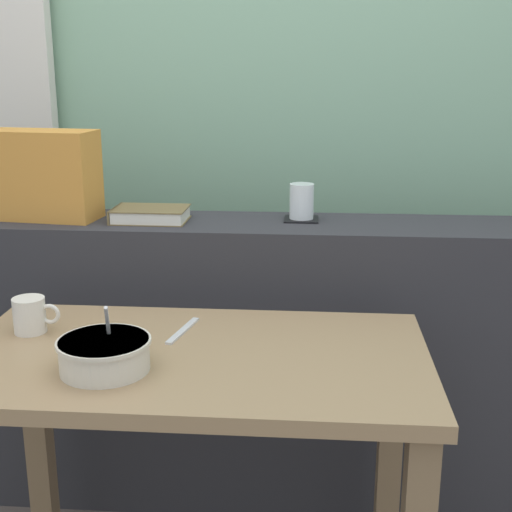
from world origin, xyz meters
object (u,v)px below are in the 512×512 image
Objects in this scene: soup_bowl at (105,355)px; throw_pillow at (42,175)px; ceramic_mug at (30,315)px; closed_book at (150,214)px; fork_utensil at (183,331)px; breakfast_table at (194,407)px; coaster_square at (301,219)px; juice_glass at (302,203)px.

throw_pillow is at bearing 118.59° from soup_bowl.
ceramic_mug is (-0.24, 0.20, 0.01)m from soup_bowl.
ceramic_mug is (-0.19, -0.47, -0.15)m from closed_book.
soup_bowl is 0.26m from fork_utensil.
breakfast_table is 4.79× the size of closed_book.
coaster_square is (0.23, 0.61, 0.31)m from breakfast_table.
ceramic_mug is at bearing -111.79° from closed_book.
fork_utensil is (-0.04, 0.12, 0.14)m from breakfast_table.
fork_utensil is (0.12, 0.23, -0.03)m from soup_bowl.
ceramic_mug is at bearing 167.06° from breakfast_table.
coaster_square is 0.82m from ceramic_mug.
breakfast_table is at bearing -46.84° from throw_pillow.
ceramic_mug is (-0.40, 0.09, 0.18)m from breakfast_table.
ceramic_mug reaches higher than breakfast_table.
coaster_square is at bearing 73.60° from fork_utensil.
soup_bowl reaches higher than ceramic_mug.
throw_pillow is at bearing 133.16° from breakfast_table.
coaster_square reaches higher than soup_bowl.
closed_book is at bearing 68.21° from ceramic_mug.
breakfast_table is 9.25× the size of ceramic_mug.
ceramic_mug is (-0.63, -0.51, -0.18)m from juice_glass.
fork_utensil is (0.17, -0.44, -0.19)m from closed_book.
coaster_square is 0.88× the size of ceramic_mug.
throw_pillow is (-0.76, -0.04, 0.13)m from coaster_square.
fork_utensil is at bearing 4.78° from ceramic_mug.
breakfast_table is at bearing -110.43° from juice_glass.
juice_glass is 0.91× the size of ceramic_mug.
breakfast_table is at bearing -57.37° from fork_utensil.
closed_book reaches higher than fork_utensil.
breakfast_table is 10.46× the size of coaster_square.
closed_book is at bearing -173.90° from coaster_square.
fork_utensil is 0.36m from ceramic_mug.
breakfast_table is 5.35× the size of soup_bowl.
juice_glass is at bearing 39.28° from ceramic_mug.
soup_bowl is (-0.39, -0.71, -0.14)m from coaster_square.
juice_glass is at bearing 2.81° from throw_pillow.
closed_book is 1.12× the size of soup_bowl.
coaster_square is 0.51× the size of soup_bowl.
throw_pillow reaches higher than coaster_square.
breakfast_table is 0.19m from fork_utensil.
throw_pillow reaches higher than closed_book.
breakfast_table is at bearing -12.94° from ceramic_mug.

